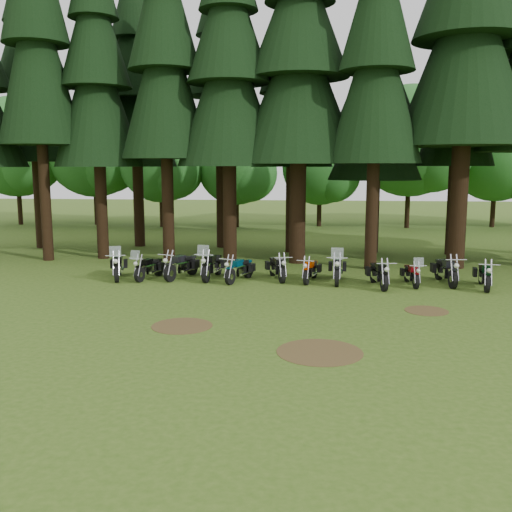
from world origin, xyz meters
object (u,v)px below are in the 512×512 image
object	(u,v)px
motorcycle_4	(239,270)
motorcycle_6	(311,271)
motorcycle_9	(412,275)
motorcycle_11	(484,276)
motorcycle_1	(149,268)
motorcycle_2	(182,267)
motorcycle_0	(118,266)
motorcycle_5	(277,268)
motorcycle_3	(212,266)
motorcycle_7	(337,269)
motorcycle_8	(379,275)
motorcycle_10	(446,271)

from	to	relation	value
motorcycle_4	motorcycle_6	size ratio (longest dim) A/B	1.01
motorcycle_4	motorcycle_9	distance (m)	6.83
motorcycle_6	motorcycle_11	bearing A→B (deg)	6.64
motorcycle_1	motorcycle_2	bearing A→B (deg)	28.56
motorcycle_0	motorcycle_9	bearing A→B (deg)	-16.33
motorcycle_9	motorcycle_11	size ratio (longest dim) A/B	0.88
motorcycle_5	motorcycle_11	size ratio (longest dim) A/B	0.96
motorcycle_3	motorcycle_4	bearing A→B (deg)	-11.80
motorcycle_11	motorcycle_3	bearing A→B (deg)	-175.76
motorcycle_1	motorcycle_4	xyz separation A→B (m)	(3.79, -0.09, 0.01)
motorcycle_9	motorcycle_11	xyz separation A→B (m)	(2.69, -0.26, 0.06)
motorcycle_3	motorcycle_9	bearing A→B (deg)	3.17
motorcycle_1	motorcycle_0	bearing A→B (deg)	-162.50
motorcycle_2	motorcycle_7	xyz separation A→B (m)	(6.44, -0.21, 0.03)
motorcycle_8	motorcycle_5	bearing A→B (deg)	157.00
motorcycle_0	motorcycle_8	size ratio (longest dim) A/B	1.05
motorcycle_11	motorcycle_8	bearing A→B (deg)	-169.39
motorcycle_6	motorcycle_8	distance (m)	2.75
motorcycle_0	motorcycle_11	distance (m)	14.64
motorcycle_3	motorcycle_9	world-z (taller)	motorcycle_3
motorcycle_0	motorcycle_3	size ratio (longest dim) A/B	0.96
motorcycle_7	motorcycle_11	size ratio (longest dim) A/B	1.09
motorcycle_8	motorcycle_3	bearing A→B (deg)	163.72
motorcycle_11	motorcycle_4	bearing A→B (deg)	-173.84
motorcycle_4	motorcycle_9	size ratio (longest dim) A/B	1.05
motorcycle_7	motorcycle_10	size ratio (longest dim) A/B	1.03
motorcycle_2	motorcycle_6	world-z (taller)	motorcycle_2
motorcycle_9	motorcycle_1	bearing A→B (deg)	173.90
motorcycle_2	motorcycle_0	bearing A→B (deg)	-152.59
motorcycle_0	motorcycle_5	distance (m)	6.63
motorcycle_9	motorcycle_10	bearing A→B (deg)	11.63
motorcycle_2	motorcycle_5	size ratio (longest dim) A/B	1.04
motorcycle_1	motorcycle_3	bearing A→B (deg)	23.11
motorcycle_0	motorcycle_10	distance (m)	13.34
motorcycle_2	motorcycle_4	xyz separation A→B (m)	(2.49, -0.38, -0.04)
motorcycle_5	motorcycle_6	distance (m)	1.40
motorcycle_11	motorcycle_5	bearing A→B (deg)	-177.96
motorcycle_8	motorcycle_9	world-z (taller)	motorcycle_9
motorcycle_7	motorcycle_9	bearing A→B (deg)	-3.23
motorcycle_0	motorcycle_8	distance (m)	10.64
motorcycle_3	motorcycle_11	bearing A→B (deg)	2.78
motorcycle_5	motorcycle_2	bearing A→B (deg)	164.51
motorcycle_5	motorcycle_8	xyz separation A→B (m)	(4.01, -1.07, 0.01)
motorcycle_4	motorcycle_3	bearing A→B (deg)	-177.96
motorcycle_2	motorcycle_8	xyz separation A→B (m)	(8.00, -0.93, -0.02)
motorcycle_5	motorcycle_9	size ratio (longest dim) A/B	1.09
motorcycle_0	motorcycle_4	bearing A→B (deg)	-15.98
motorcycle_3	motorcycle_8	xyz separation A→B (m)	(6.71, -0.96, -0.05)
motorcycle_6	motorcycle_7	bearing A→B (deg)	8.46
motorcycle_6	motorcycle_9	bearing A→B (deg)	6.59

